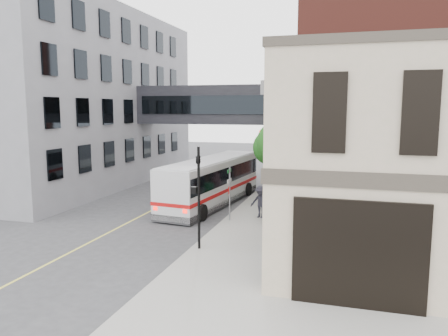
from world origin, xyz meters
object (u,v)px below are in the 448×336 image
Objects in this scene: pedestrian_c at (260,202)px; sandwich_board at (271,242)px; newspaper_box at (269,195)px; pedestrian_a at (281,193)px; pedestrian_b at (278,184)px; bus at (212,180)px.

pedestrian_c is 6.30m from sandwich_board.
sandwich_board is at bearing -102.29° from newspaper_box.
pedestrian_a is 2.58m from pedestrian_b.
pedestrian_c is 1.66× the size of sandwich_board.
sandwich_board is (1.63, -11.80, -0.40)m from pedestrian_b.
pedestrian_c is at bearing -38.12° from bus.
pedestrian_b is 1.63m from newspaper_box.
pedestrian_b is 11.92m from sandwich_board.
bus reaches higher than pedestrian_c.
pedestrian_c is (-0.64, -3.23, 0.06)m from pedestrian_a.
pedestrian_b is 5.74m from pedestrian_c.
pedestrian_b is 1.04× the size of pedestrian_c.
pedestrian_c reaches higher than newspaper_box.
pedestrian_c is at bearing -109.50° from newspaper_box.
bus is 6.17× the size of pedestrian_c.
bus reaches higher than newspaper_box.
newspaper_box is at bearing 108.64° from pedestrian_c.
bus reaches higher than pedestrian_a.
sandwich_board is at bearing -58.58° from bus.
bus reaches higher than pedestrian_b.
bus is 4.80m from pedestrian_b.
pedestrian_a reaches higher than newspaper_box.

